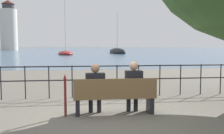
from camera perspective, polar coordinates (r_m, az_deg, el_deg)
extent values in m
plane|color=#605B51|center=(6.31, 0.59, -10.57)|extent=(1000.00, 1000.00, 0.00)
cube|color=#47607A|center=(167.61, -7.12, 4.25)|extent=(600.00, 300.00, 0.01)
cube|color=brown|center=(6.22, 0.60, -6.79)|extent=(2.02, 0.45, 0.05)
cube|color=brown|center=(5.97, 0.87, -4.83)|extent=(2.02, 0.04, 0.45)
cube|color=black|center=(6.21, -7.84, -8.98)|extent=(0.10, 0.41, 0.40)
cube|color=black|center=(6.45, 8.70, -8.46)|extent=(0.10, 0.41, 0.40)
cylinder|color=black|center=(6.36, -4.88, -8.39)|extent=(0.11, 0.11, 0.45)
cylinder|color=black|center=(6.37, -2.96, -8.35)|extent=(0.11, 0.11, 0.45)
cube|color=black|center=(6.22, -3.88, -6.09)|extent=(0.40, 0.26, 0.14)
cube|color=black|center=(6.09, -3.84, -4.07)|extent=(0.47, 0.24, 0.57)
sphere|color=#A87A5B|center=(6.04, -3.87, -0.23)|extent=(0.22, 0.22, 0.22)
cylinder|color=black|center=(6.47, 3.81, -8.15)|extent=(0.11, 0.11, 0.45)
cylinder|color=black|center=(6.51, 5.45, -8.08)|extent=(0.11, 0.11, 0.45)
cube|color=black|center=(6.35, 4.81, -5.87)|extent=(0.35, 0.26, 0.14)
cube|color=black|center=(6.22, 5.00, -3.68)|extent=(0.42, 0.24, 0.62)
sphere|color=tan|center=(6.17, 5.03, 0.27)|extent=(0.22, 0.22, 0.22)
cylinder|color=black|center=(8.52, -24.06, -3.36)|extent=(0.04, 0.04, 1.05)
cylinder|color=black|center=(8.34, -19.23, -3.38)|extent=(0.04, 0.04, 1.05)
cylinder|color=black|center=(8.22, -14.22, -3.37)|extent=(0.04, 0.04, 1.05)
cylinder|color=black|center=(8.16, -9.10, -3.34)|extent=(0.04, 0.04, 1.05)
cylinder|color=black|center=(8.17, -3.95, -3.28)|extent=(0.04, 0.04, 1.05)
cylinder|color=black|center=(8.25, 1.14, -3.19)|extent=(0.04, 0.04, 1.05)
cylinder|color=black|center=(8.39, 6.10, -3.08)|extent=(0.04, 0.04, 1.05)
cylinder|color=black|center=(8.59, 10.87, -2.96)|extent=(0.04, 0.04, 1.05)
cylinder|color=black|center=(8.84, 15.38, -2.82)|extent=(0.04, 0.04, 1.05)
cylinder|color=black|center=(9.15, 19.62, -2.68)|extent=(0.04, 0.04, 1.05)
cylinder|color=black|center=(9.50, 23.56, -2.53)|extent=(0.04, 0.04, 1.05)
cylinder|color=black|center=(8.15, -1.40, 0.21)|extent=(12.45, 0.04, 0.04)
cylinder|color=black|center=(8.19, -1.39, -2.87)|extent=(12.45, 0.04, 0.04)
cylinder|color=maroon|center=(6.08, -10.62, -6.93)|extent=(0.06, 0.06, 0.90)
cone|color=maroon|center=(5.99, -10.70, -2.16)|extent=(0.09, 0.09, 0.12)
ellipsoid|color=maroon|center=(48.03, -10.57, 3.04)|extent=(3.87, 7.08, 1.11)
cylinder|color=silver|center=(48.16, -10.67, 9.34)|extent=(0.14, 0.14, 9.91)
ellipsoid|color=black|center=(54.36, 1.20, 3.46)|extent=(3.71, 8.25, 1.75)
cylinder|color=silver|center=(54.44, 1.21, 8.15)|extent=(0.14, 0.14, 7.86)
cylinder|color=beige|center=(101.60, -22.50, 7.85)|extent=(6.03, 6.03, 15.24)
cylinder|color=#2D2D33|center=(102.46, -22.66, 12.62)|extent=(4.22, 4.22, 1.86)
cone|color=#4C1E19|center=(102.71, -22.69, 13.55)|extent=(4.82, 4.82, 1.49)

